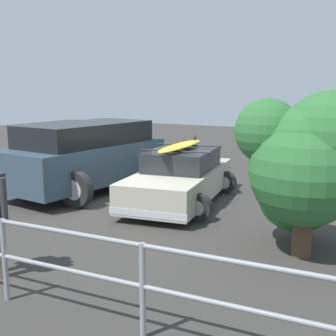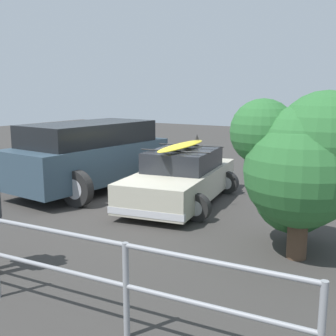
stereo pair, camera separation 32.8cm
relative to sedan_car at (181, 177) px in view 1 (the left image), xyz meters
name	(u,v)px [view 1 (the left image)]	position (x,y,z in m)	size (l,w,h in m)	color
ground_plane	(136,206)	(0.77, 0.81, -0.62)	(44.00, 44.00, 0.02)	#383533
sedan_car	(181,177)	(0.00, 0.00, 0.00)	(2.67, 4.42, 1.56)	#B7B29E
suv_car	(87,155)	(2.76, 0.18, 0.36)	(3.06, 4.86, 1.86)	#334756
bush_near_left	(307,162)	(-3.31, 1.90, 0.95)	(2.30, 2.25, 2.72)	#4C3828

